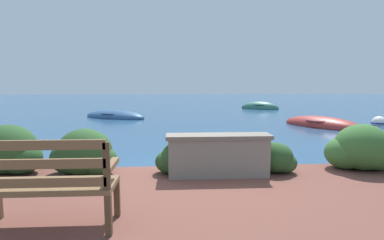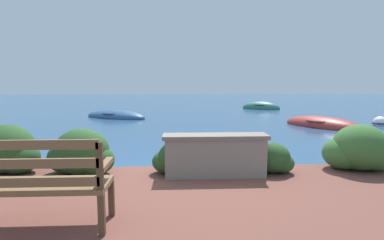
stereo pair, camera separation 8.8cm
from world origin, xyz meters
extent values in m
plane|color=navy|center=(0.00, 0.00, 0.00)|extent=(80.00, 80.00, 0.00)
cube|color=brown|center=(-0.90, -1.93, 0.42)|extent=(0.06, 0.06, 0.40)
cube|color=brown|center=(-0.90, -2.35, 0.42)|extent=(0.06, 0.06, 0.40)
cube|color=brown|center=(-1.52, -2.14, 0.65)|extent=(1.30, 0.48, 0.05)
cube|color=brown|center=(-1.52, -2.35, 0.75)|extent=(1.24, 0.04, 0.09)
cube|color=brown|center=(-1.52, -2.35, 0.93)|extent=(1.24, 0.04, 0.09)
cube|color=brown|center=(-1.52, -2.35, 1.10)|extent=(1.24, 0.04, 0.09)
cube|color=brown|center=(-0.90, -2.35, 0.90)|extent=(0.06, 0.04, 0.45)
cube|color=brown|center=(-0.90, -2.14, 0.85)|extent=(0.07, 0.43, 0.05)
cube|color=gray|center=(0.40, -0.58, 0.52)|extent=(1.54, 0.35, 0.59)
cube|color=#6C655B|center=(0.40, -0.58, 0.84)|extent=(1.61, 0.39, 0.06)
ellipsoid|color=#284C23|center=(-2.94, -0.25, 0.61)|extent=(0.92, 0.83, 0.78)
ellipsoid|color=#284C23|center=(-2.71, -0.30, 0.47)|extent=(0.65, 0.58, 0.51)
ellipsoid|color=#284C23|center=(-1.69, -0.39, 0.58)|extent=(0.86, 0.77, 0.73)
ellipsoid|color=#284C23|center=(-1.92, -0.33, 0.48)|extent=(0.64, 0.58, 0.51)
ellipsoid|color=#284C23|center=(-1.47, -0.43, 0.46)|extent=(0.60, 0.54, 0.47)
ellipsoid|color=#284C23|center=(-0.18, -0.44, 0.49)|extent=(0.63, 0.56, 0.53)
ellipsoid|color=#284C23|center=(-0.35, -0.40, 0.41)|extent=(0.47, 0.42, 0.38)
ellipsoid|color=#284C23|center=(-0.02, -0.47, 0.39)|extent=(0.44, 0.39, 0.34)
ellipsoid|color=#284C23|center=(1.35, -0.45, 0.46)|extent=(0.57, 0.52, 0.49)
ellipsoid|color=#284C23|center=(1.19, -0.40, 0.39)|extent=(0.43, 0.39, 0.34)
ellipsoid|color=#284C23|center=(1.49, -0.48, 0.38)|extent=(0.40, 0.36, 0.32)
ellipsoid|color=#38662D|center=(2.84, -0.37, 0.60)|extent=(0.90, 0.81, 0.76)
ellipsoid|color=#38662D|center=(2.60, -0.30, 0.49)|extent=(0.67, 0.61, 0.54)
ellipsoid|color=#38662D|center=(3.07, -0.41, 0.47)|extent=(0.63, 0.57, 0.49)
ellipsoid|color=#9E2D28|center=(5.34, 5.97, 0.05)|extent=(2.71, 3.21, 0.69)
torus|color=brown|center=(5.34, 5.97, 0.24)|extent=(1.71, 1.71, 0.07)
cube|color=#846647|center=(5.09, 6.35, 0.21)|extent=(0.88, 0.64, 0.04)
cube|color=#846647|center=(5.55, 5.65, 0.21)|extent=(0.88, 0.64, 0.04)
ellipsoid|color=#2D517A|center=(-3.16, 9.38, 0.05)|extent=(3.50, 2.66, 0.67)
torus|color=#2D4157|center=(-3.16, 9.38, 0.23)|extent=(1.69, 1.69, 0.07)
cube|color=#846647|center=(-2.72, 9.14, 0.20)|extent=(0.58, 0.93, 0.04)
cube|color=#846647|center=(-3.52, 9.57, 0.20)|extent=(0.58, 0.93, 0.04)
ellipsoid|color=#336B5B|center=(5.19, 13.83, 0.06)|extent=(2.60, 2.03, 0.85)
torus|color=#304F46|center=(5.19, 13.83, 0.30)|extent=(1.45, 1.45, 0.07)
cube|color=#846647|center=(5.51, 13.67, 0.27)|extent=(0.50, 0.81, 0.04)
cube|color=#846647|center=(4.93, 13.97, 0.27)|extent=(0.50, 0.81, 0.04)
sphere|color=white|center=(7.78, 6.18, 0.09)|extent=(0.54, 0.54, 0.54)
torus|color=navy|center=(7.78, 6.18, 0.09)|extent=(0.59, 0.59, 0.06)
camera|label=1|loc=(-0.26, -5.08, 1.66)|focal=28.00mm
camera|label=2|loc=(-0.17, -5.08, 1.66)|focal=28.00mm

